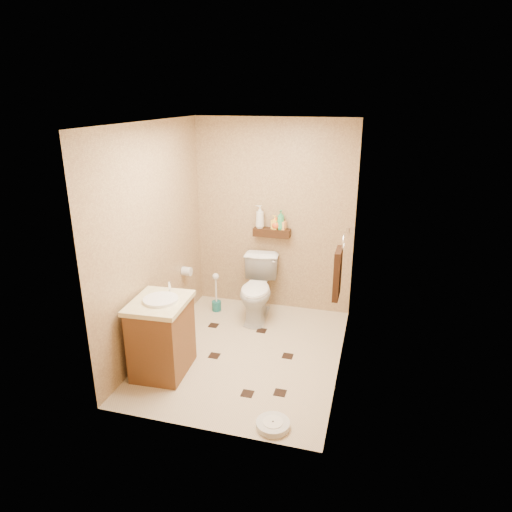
% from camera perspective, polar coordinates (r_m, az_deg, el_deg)
% --- Properties ---
extents(ground, '(2.50, 2.50, 0.00)m').
position_cam_1_polar(ground, '(5.05, -1.32, -11.95)').
color(ground, beige).
rests_on(ground, ground).
extents(wall_back, '(2.00, 0.04, 2.40)m').
position_cam_1_polar(wall_back, '(5.70, 2.20, 4.91)').
color(wall_back, tan).
rests_on(wall_back, ground).
extents(wall_front, '(2.00, 0.04, 2.40)m').
position_cam_1_polar(wall_front, '(3.45, -7.45, -5.30)').
color(wall_front, tan).
rests_on(wall_front, ground).
extents(wall_left, '(0.04, 2.50, 2.40)m').
position_cam_1_polar(wall_left, '(4.91, -12.67, 2.02)').
color(wall_left, tan).
rests_on(wall_left, ground).
extents(wall_right, '(0.04, 2.50, 2.40)m').
position_cam_1_polar(wall_right, '(4.37, 11.21, -0.06)').
color(wall_right, tan).
rests_on(wall_right, ground).
extents(ceiling, '(2.00, 2.50, 0.02)m').
position_cam_1_polar(ceiling, '(4.32, -1.57, 16.36)').
color(ceiling, silver).
rests_on(ceiling, wall_back).
extents(wall_shelf, '(0.46, 0.14, 0.10)m').
position_cam_1_polar(wall_shelf, '(5.68, 1.99, 2.95)').
color(wall_shelf, '#351F0E').
rests_on(wall_shelf, wall_back).
extents(floor_accents, '(1.17, 1.31, 0.01)m').
position_cam_1_polar(floor_accents, '(4.98, -0.81, -12.42)').
color(floor_accents, black).
rests_on(floor_accents, ground).
extents(toilet, '(0.50, 0.79, 0.76)m').
position_cam_1_polar(toilet, '(5.61, 0.18, -4.20)').
color(toilet, white).
rests_on(toilet, ground).
extents(vanity, '(0.56, 0.66, 0.89)m').
position_cam_1_polar(vanity, '(4.66, -11.70, -9.67)').
color(vanity, brown).
rests_on(vanity, ground).
extents(bathroom_scale, '(0.33, 0.33, 0.06)m').
position_cam_1_polar(bathroom_scale, '(4.08, 2.13, -20.30)').
color(bathroom_scale, silver).
rests_on(bathroom_scale, ground).
extents(toilet_brush, '(0.12, 0.12, 0.52)m').
position_cam_1_polar(toilet_brush, '(5.89, -4.99, -5.20)').
color(toilet_brush, '#196465').
rests_on(toilet_brush, ground).
extents(towel_ring, '(0.12, 0.30, 0.76)m').
position_cam_1_polar(towel_ring, '(4.70, 10.21, -1.90)').
color(towel_ring, silver).
rests_on(towel_ring, wall_right).
extents(toilet_paper, '(0.12, 0.11, 0.12)m').
position_cam_1_polar(toilet_paper, '(5.64, -8.65, -1.90)').
color(toilet_paper, silver).
rests_on(toilet_paper, wall_left).
extents(bottle_a, '(0.14, 0.14, 0.29)m').
position_cam_1_polar(bottle_a, '(5.66, 0.50, 4.95)').
color(bottle_a, silver).
rests_on(bottle_a, wall_shelf).
extents(bottle_b, '(0.09, 0.09, 0.17)m').
position_cam_1_polar(bottle_b, '(5.63, 2.38, 4.23)').
color(bottle_b, yellow).
rests_on(bottle_b, wall_shelf).
extents(bottle_c, '(0.15, 0.15, 0.15)m').
position_cam_1_polar(bottle_c, '(5.63, 2.53, 4.11)').
color(bottle_c, '#F0581C').
rests_on(bottle_c, wall_shelf).
extents(bottle_d, '(0.12, 0.12, 0.24)m').
position_cam_1_polar(bottle_d, '(5.61, 3.11, 4.55)').
color(bottle_d, '#36A363').
rests_on(bottle_d, wall_shelf).
extents(bottle_e, '(0.08, 0.09, 0.16)m').
position_cam_1_polar(bottle_e, '(5.61, 3.37, 4.10)').
color(bottle_e, '#FBA853').
rests_on(bottle_e, wall_shelf).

